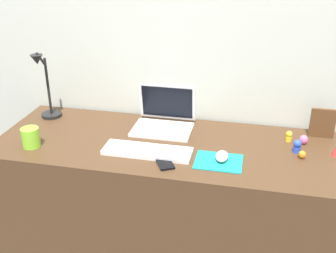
# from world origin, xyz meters

# --- Properties ---
(back_wall) EXTENTS (2.96, 0.05, 1.68)m
(back_wall) POSITION_xyz_m (0.00, 0.35, 0.84)
(back_wall) COLOR beige
(back_wall) RESTS_ON ground_plane
(desk) EXTENTS (1.76, 0.63, 0.74)m
(desk) POSITION_xyz_m (0.00, 0.00, 0.37)
(desk) COLOR #4C331E
(desk) RESTS_ON ground_plane
(laptop) EXTENTS (0.30, 0.25, 0.21)m
(laptop) POSITION_xyz_m (-0.10, 0.18, 0.79)
(laptop) COLOR white
(laptop) RESTS_ON desk
(keyboard) EXTENTS (0.41, 0.13, 0.02)m
(keyboard) POSITION_xyz_m (-0.11, -0.12, 0.75)
(keyboard) COLOR white
(keyboard) RESTS_ON desk
(mousepad) EXTENTS (0.21, 0.17, 0.00)m
(mousepad) POSITION_xyz_m (0.22, -0.13, 0.74)
(mousepad) COLOR teal
(mousepad) RESTS_ON desk
(mouse) EXTENTS (0.06, 0.10, 0.03)m
(mouse) POSITION_xyz_m (0.23, -0.11, 0.76)
(mouse) COLOR white
(mouse) RESTS_ON mousepad
(cell_phone) EXTENTS (0.12, 0.14, 0.01)m
(cell_phone) POSITION_xyz_m (-0.01, -0.19, 0.74)
(cell_phone) COLOR black
(cell_phone) RESTS_ON desk
(desk_lamp) EXTENTS (0.11, 0.16, 0.38)m
(desk_lamp) POSITION_xyz_m (-0.74, 0.15, 0.92)
(desk_lamp) COLOR black
(desk_lamp) RESTS_ON desk
(picture_frame) EXTENTS (0.12, 0.02, 0.15)m
(picture_frame) POSITION_xyz_m (0.69, 0.23, 0.81)
(picture_frame) COLOR brown
(picture_frame) RESTS_ON desk
(coffee_mug) EXTENTS (0.08, 0.08, 0.09)m
(coffee_mug) POSITION_xyz_m (-0.67, -0.17, 0.79)
(coffee_mug) COLOR #8CDB33
(coffee_mug) RESTS_ON desk
(toy_figurine_yellow) EXTENTS (0.03, 0.03, 0.05)m
(toy_figurine_yellow) POSITION_xyz_m (0.53, 0.15, 0.77)
(toy_figurine_yellow) COLOR yellow
(toy_figurine_yellow) RESTS_ON desk
(toy_figurine_orange) EXTENTS (0.03, 0.03, 0.04)m
(toy_figurine_orange) POSITION_xyz_m (0.58, -0.01, 0.76)
(toy_figurine_orange) COLOR orange
(toy_figurine_orange) RESTS_ON desk
(toy_figurine_pink) EXTENTS (0.04, 0.04, 0.04)m
(toy_figurine_pink) POSITION_xyz_m (0.60, 0.14, 0.76)
(toy_figurine_pink) COLOR pink
(toy_figurine_pink) RESTS_ON desk
(toy_figurine_blue) EXTENTS (0.04, 0.04, 0.06)m
(toy_figurine_blue) POSITION_xyz_m (0.56, 0.04, 0.77)
(toy_figurine_blue) COLOR blue
(toy_figurine_blue) RESTS_ON desk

